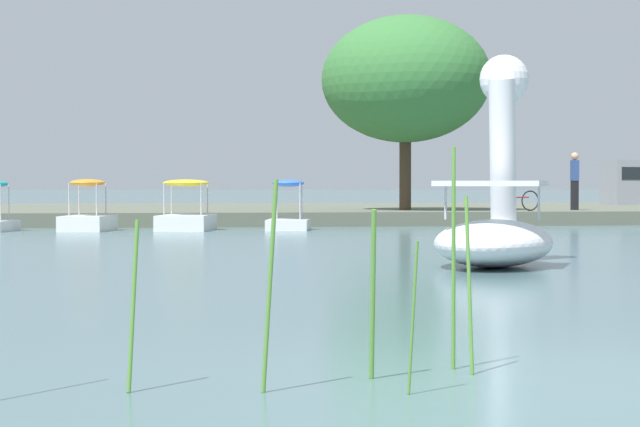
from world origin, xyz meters
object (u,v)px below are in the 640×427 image
at_px(pedal_boat_orange, 88,215).
at_px(bicycle_parked, 515,201).
at_px(pedal_boat_yellow, 186,214).
at_px(tree_broadleaf_right, 405,79).
at_px(swan_boat, 496,214).
at_px(pedal_boat_blue, 288,216).
at_px(person_on_path, 575,179).

height_order(pedal_boat_orange, bicycle_parked, pedal_boat_orange).
relative_size(pedal_boat_yellow, tree_broadleaf_right, 0.33).
bearing_deg(tree_broadleaf_right, bicycle_parked, -29.01).
relative_size(swan_boat, pedal_boat_yellow, 1.45).
height_order(pedal_boat_blue, bicycle_parked, pedal_boat_blue).
height_order(pedal_boat_blue, tree_broadleaf_right, tree_broadleaf_right).
xyz_separation_m(pedal_boat_orange, tree_broadleaf_right, (9.83, 5.06, 4.22)).
bearing_deg(swan_boat, pedal_boat_yellow, 105.35).
height_order(pedal_boat_orange, person_on_path, person_on_path).
xyz_separation_m(swan_boat, pedal_boat_yellow, (-4.32, 15.76, -0.38)).
xyz_separation_m(pedal_boat_blue, tree_broadleaf_right, (4.36, 5.13, 4.26)).
bearing_deg(swan_boat, pedal_boat_blue, 95.53).
bearing_deg(person_on_path, pedal_boat_orange, -163.45).
relative_size(pedal_boat_blue, person_on_path, 1.07).
relative_size(swan_boat, pedal_boat_orange, 1.64).
xyz_separation_m(pedal_boat_orange, bicycle_parked, (12.97, 3.32, 0.34)).
xyz_separation_m(swan_boat, bicycle_parked, (5.98, 18.99, -0.05)).
height_order(pedal_boat_yellow, person_on_path, person_on_path).
xyz_separation_m(pedal_boat_blue, person_on_path, (9.84, 4.62, 1.06)).
bearing_deg(swan_boat, tree_broadleaf_right, 82.18).
bearing_deg(pedal_boat_orange, person_on_path, 16.55).
height_order(swan_boat, bicycle_parked, swan_boat).
height_order(swan_boat, pedal_boat_blue, swan_boat).
bearing_deg(pedal_boat_yellow, tree_broadleaf_right, 34.72).
distance_m(pedal_boat_orange, person_on_path, 16.01).
distance_m(tree_broadleaf_right, person_on_path, 6.37).
distance_m(pedal_boat_blue, tree_broadleaf_right, 7.96).
bearing_deg(person_on_path, bicycle_parked, -152.43).
relative_size(pedal_boat_blue, tree_broadleaf_right, 0.26).
bearing_deg(pedal_boat_orange, swan_boat, -65.97).
bearing_deg(person_on_path, pedal_boat_yellow, -160.59).
distance_m(swan_boat, pedal_boat_orange, 17.16).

